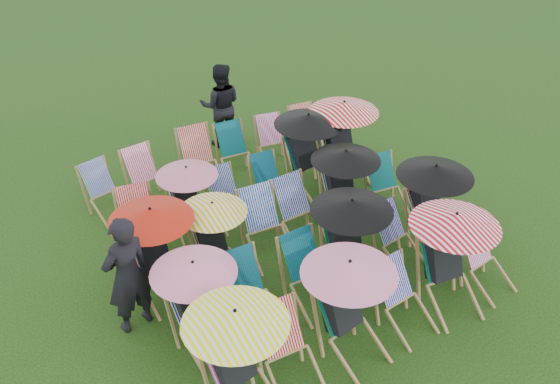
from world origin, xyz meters
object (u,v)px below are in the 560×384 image
deckchair_0 (240,361)px  deckchair_5 (487,262)px  person_left (127,275)px  deckchair_29 (308,131)px  person_rear (221,105)px

deckchair_0 → deckchair_5: size_ratio=1.62×
person_left → deckchair_29: bearing=-160.9°
deckchair_5 → person_rear: size_ratio=0.52×
person_left → person_rear: bearing=-142.2°
person_rear → person_left: bearing=75.6°
deckchair_5 → deckchair_29: deckchair_5 is taller
deckchair_0 → person_rear: person_rear is taller
deckchair_0 → deckchair_29: size_ratio=1.69×
deckchair_0 → deckchair_29: 6.05m
person_rear → deckchair_0: bearing=91.3°
deckchair_5 → deckchair_0: bearing=173.1°
deckchair_0 → deckchair_5: (3.98, -0.04, -0.31)m
deckchair_29 → person_rear: bearing=145.8°
deckchair_29 → person_rear: person_rear is taller
deckchair_0 → deckchair_5: 3.99m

